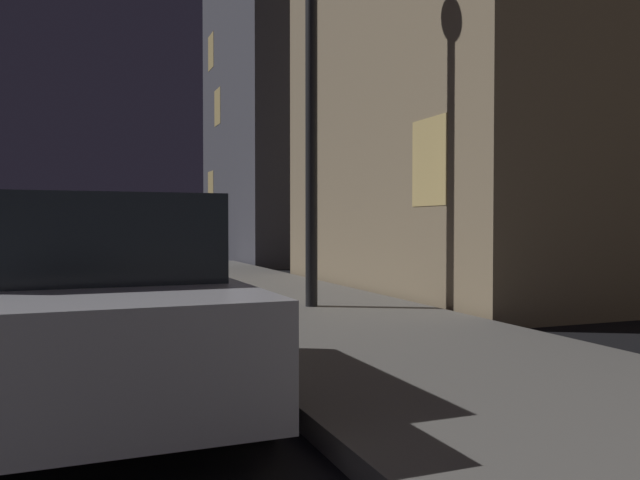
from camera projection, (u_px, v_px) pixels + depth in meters
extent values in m
cube|color=#B7B7BF|center=(88.00, 315.00, 4.77)|extent=(1.76, 4.50, 0.64)
cube|color=#1E2328|center=(89.00, 238.00, 4.53)|extent=(1.53, 2.10, 0.56)
cylinder|color=black|center=(176.00, 316.00, 6.38)|extent=(0.23, 0.66, 0.66)
cylinder|color=black|center=(252.00, 379.00, 3.81)|extent=(0.23, 0.66, 0.66)
cube|color=navy|center=(79.00, 265.00, 10.39)|extent=(1.85, 4.59, 0.64)
cube|color=#1E2328|center=(79.00, 230.00, 10.33)|extent=(1.62, 2.19, 0.56)
cylinder|color=black|center=(23.00, 275.00, 11.39)|extent=(0.22, 0.66, 0.66)
cylinder|color=black|center=(132.00, 272.00, 12.05)|extent=(0.22, 0.66, 0.66)
cylinder|color=black|center=(8.00, 291.00, 8.74)|extent=(0.22, 0.66, 0.66)
cylinder|color=black|center=(148.00, 286.00, 9.40)|extent=(0.22, 0.66, 0.66)
cube|color=black|center=(77.00, 251.00, 16.10)|extent=(1.92, 4.22, 0.64)
cube|color=#1E2328|center=(77.00, 227.00, 16.12)|extent=(1.67, 1.97, 0.56)
cylinder|color=black|center=(39.00, 258.00, 16.99)|extent=(0.23, 0.66, 0.66)
cylinder|color=black|center=(114.00, 257.00, 17.65)|extent=(0.23, 0.66, 0.66)
cylinder|color=black|center=(32.00, 264.00, 14.55)|extent=(0.23, 0.66, 0.66)
cylinder|color=black|center=(119.00, 262.00, 15.21)|extent=(0.23, 0.66, 0.66)
cylinder|color=black|center=(311.00, 111.00, 8.47)|extent=(0.16, 0.16, 5.17)
cube|color=#998466|center=(566.00, 3.00, 12.36)|extent=(8.73, 7.42, 11.00)
cube|color=#F2D17F|center=(431.00, 162.00, 8.76)|extent=(0.06, 0.90, 1.20)
cube|color=#4C4C56|center=(329.00, 97.00, 21.63)|extent=(7.12, 7.20, 11.06)
cube|color=#F2D17F|center=(211.00, 188.00, 22.53)|extent=(0.06, 0.90, 1.20)
cube|color=#F2D17F|center=(218.00, 107.00, 21.38)|extent=(0.06, 0.90, 1.20)
cube|color=#F2D17F|center=(212.00, 52.00, 22.28)|extent=(0.06, 0.90, 1.20)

